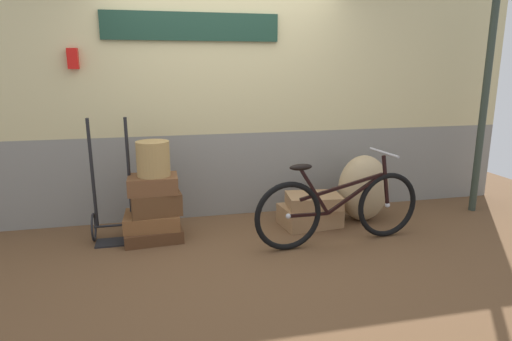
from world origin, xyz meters
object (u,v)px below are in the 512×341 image
object	(u,v)px
burlap_sack	(363,188)
bicycle	(339,208)
suitcase_2	(156,203)
suitcase_4	(310,215)
luggage_trolley	(114,212)
wicker_basket	(153,159)
suitcase_3	(153,184)
suitcase_5	(314,201)
suitcase_1	(152,220)
suitcase_0	(153,233)

from	to	relation	value
burlap_sack	bicycle	xyz separation A→B (m)	(-0.53, -0.56, -0.01)
suitcase_2	suitcase_4	world-z (taller)	suitcase_2
luggage_trolley	wicker_basket	bearing A→B (deg)	-7.55
suitcase_3	suitcase_5	world-z (taller)	suitcase_3
suitcase_5	burlap_sack	size ratio (longest dim) A/B	0.76
suitcase_1	burlap_sack	bearing A→B (deg)	3.30
suitcase_0	burlap_sack	size ratio (longest dim) A/B	0.76
suitcase_2	suitcase_5	bearing A→B (deg)	-5.67
wicker_basket	bicycle	size ratio (longest dim) A/B	0.20
suitcase_0	suitcase_1	distance (m)	0.13
suitcase_5	suitcase_1	bearing A→B (deg)	-174.07
suitcase_3	burlap_sack	xyz separation A→B (m)	(2.25, 0.05, -0.19)
suitcase_1	suitcase_5	bearing A→B (deg)	1.50
suitcase_3	luggage_trolley	world-z (taller)	luggage_trolley
bicycle	burlap_sack	bearing A→B (deg)	46.91
luggage_trolley	suitcase_2	bearing A→B (deg)	-8.84
suitcase_0	bicycle	world-z (taller)	bicycle
bicycle	suitcase_1	bearing A→B (deg)	163.44
suitcase_3	bicycle	size ratio (longest dim) A/B	0.27
suitcase_3	burlap_sack	bearing A→B (deg)	1.93
luggage_trolley	bicycle	bearing A→B (deg)	-15.19
wicker_basket	bicycle	xyz separation A→B (m)	(1.71, -0.52, -0.46)
suitcase_4	burlap_sack	size ratio (longest dim) A/B	0.83
suitcase_2	wicker_basket	world-z (taller)	wicker_basket
wicker_basket	luggage_trolley	xyz separation A→B (m)	(-0.40, 0.05, -0.53)
suitcase_1	luggage_trolley	world-z (taller)	luggage_trolley
suitcase_3	luggage_trolley	size ratio (longest dim) A/B	0.39
suitcase_4	suitcase_3	bearing A→B (deg)	174.38
luggage_trolley	burlap_sack	distance (m)	2.64
wicker_basket	luggage_trolley	size ratio (longest dim) A/B	0.28
suitcase_0	burlap_sack	distance (m)	2.29
suitcase_1	luggage_trolley	size ratio (longest dim) A/B	0.44
suitcase_5	luggage_trolley	bearing A→B (deg)	-175.46
suitcase_4	suitcase_5	size ratio (longest dim) A/B	1.09
suitcase_4	bicycle	xyz separation A→B (m)	(0.10, -0.53, 0.24)
suitcase_3	suitcase_5	bearing A→B (deg)	0.16
suitcase_0	luggage_trolley	xyz separation A→B (m)	(-0.36, 0.06, 0.22)
suitcase_1	burlap_sack	xyz separation A→B (m)	(2.27, 0.04, 0.17)
suitcase_5	bicycle	distance (m)	0.51
burlap_sack	bicycle	distance (m)	0.77
suitcase_1	suitcase_3	size ratio (longest dim) A/B	1.13
luggage_trolley	bicycle	distance (m)	2.19
suitcase_2	wicker_basket	distance (m)	0.44
suitcase_3	wicker_basket	world-z (taller)	wicker_basket
suitcase_0	wicker_basket	xyz separation A→B (m)	(0.04, 0.01, 0.75)
suitcase_1	suitcase_3	world-z (taller)	suitcase_3
suitcase_2	wicker_basket	bearing A→B (deg)	105.89
suitcase_4	luggage_trolley	distance (m)	2.02
suitcase_5	bicycle	world-z (taller)	bicycle
suitcase_4	wicker_basket	size ratio (longest dim) A/B	1.80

